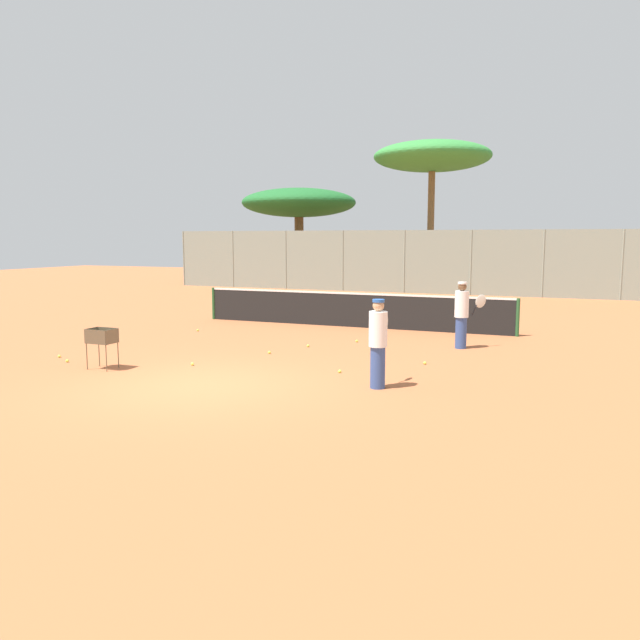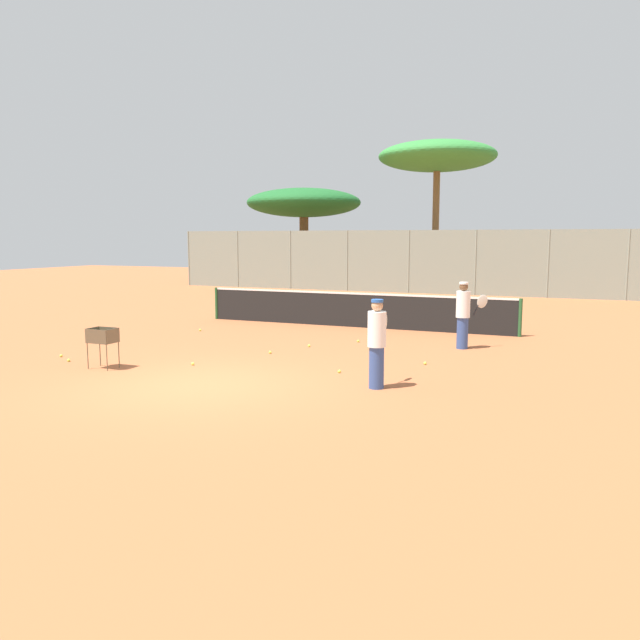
% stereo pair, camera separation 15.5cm
% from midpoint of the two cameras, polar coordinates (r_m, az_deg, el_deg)
% --- Properties ---
extents(ground_plane, '(80.00, 80.00, 0.00)m').
position_cam_midpoint_polar(ground_plane, '(11.86, -10.73, -5.89)').
color(ground_plane, '#B26038').
extents(tennis_net, '(9.95, 0.10, 1.07)m').
position_cam_midpoint_polar(tennis_net, '(19.20, 3.28, 1.01)').
color(tennis_net, '#26592D').
rests_on(tennis_net, ground_plane).
extents(back_fence, '(29.57, 0.08, 3.13)m').
position_cam_midpoint_polar(back_fence, '(31.14, 11.17, 5.21)').
color(back_fence, gray).
rests_on(back_fence, ground_plane).
extents(tree_0, '(6.33, 6.33, 7.90)m').
position_cam_midpoint_polar(tree_0, '(35.32, 10.79, 14.41)').
color(tree_0, brown).
rests_on(tree_0, ground_plane).
extents(tree_1, '(6.86, 6.86, 5.70)m').
position_cam_midpoint_polar(tree_1, '(38.18, -1.37, 10.60)').
color(tree_1, brown).
rests_on(tree_1, ground_plane).
extents(player_white_outfit, '(0.74, 0.64, 1.65)m').
position_cam_midpoint_polar(player_white_outfit, '(15.78, 13.24, 0.52)').
color(player_white_outfit, '#334C8C').
rests_on(player_white_outfit, ground_plane).
extents(player_red_cap, '(0.34, 0.89, 1.63)m').
position_cam_midpoint_polar(player_red_cap, '(11.34, 5.62, -2.04)').
color(player_red_cap, '#334C8C').
rests_on(player_red_cap, ground_plane).
extents(ball_cart, '(0.56, 0.41, 0.85)m').
position_cam_midpoint_polar(ball_cart, '(13.79, -18.91, -1.63)').
color(ball_cart, brown).
rests_on(ball_cart, ground_plane).
extents(tennis_ball_0, '(0.07, 0.07, 0.07)m').
position_cam_midpoint_polar(tennis_ball_0, '(18.71, -10.68, -0.90)').
color(tennis_ball_0, '#D1E54C').
rests_on(tennis_ball_0, ground_plane).
extents(tennis_ball_1, '(0.07, 0.07, 0.07)m').
position_cam_midpoint_polar(tennis_ball_1, '(13.72, 9.91, -3.91)').
color(tennis_ball_1, '#D1E54C').
rests_on(tennis_ball_1, ground_plane).
extents(tennis_ball_2, '(0.07, 0.07, 0.07)m').
position_cam_midpoint_polar(tennis_ball_2, '(15.70, -0.72, -2.37)').
color(tennis_ball_2, '#D1E54C').
rests_on(tennis_ball_2, ground_plane).
extents(tennis_ball_3, '(0.07, 0.07, 0.07)m').
position_cam_midpoint_polar(tennis_ball_3, '(14.85, -4.28, -2.96)').
color(tennis_ball_3, '#D1E54C').
rests_on(tennis_ball_3, ground_plane).
extents(tennis_ball_4, '(0.07, 0.07, 0.07)m').
position_cam_midpoint_polar(tennis_ball_4, '(13.72, -11.24, -3.94)').
color(tennis_ball_4, '#D1E54C').
rests_on(tennis_ball_4, ground_plane).
extents(tennis_ball_5, '(0.07, 0.07, 0.07)m').
position_cam_midpoint_polar(tennis_ball_5, '(15.54, -22.33, -3.03)').
color(tennis_ball_5, '#D1E54C').
rests_on(tennis_ball_5, ground_plane).
extents(tennis_ball_6, '(0.07, 0.07, 0.07)m').
position_cam_midpoint_polar(tennis_ball_6, '(12.71, 2.13, -4.71)').
color(tennis_ball_6, '#D1E54C').
rests_on(tennis_ball_6, ground_plane).
extents(tennis_ball_7, '(0.07, 0.07, 0.07)m').
position_cam_midpoint_polar(tennis_ball_7, '(16.44, 3.79, -1.93)').
color(tennis_ball_7, '#D1E54C').
rests_on(tennis_ball_7, ground_plane).
extents(tennis_ball_8, '(0.07, 0.07, 0.07)m').
position_cam_midpoint_polar(tennis_ball_8, '(14.90, -21.72, -3.44)').
color(tennis_ball_8, '#D1E54C').
rests_on(tennis_ball_8, ground_plane).
extents(parked_car, '(4.20, 1.70, 1.60)m').
position_cam_midpoint_polar(parked_car, '(35.39, 23.48, 3.53)').
color(parked_car, '#B2B7BC').
rests_on(parked_car, ground_plane).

